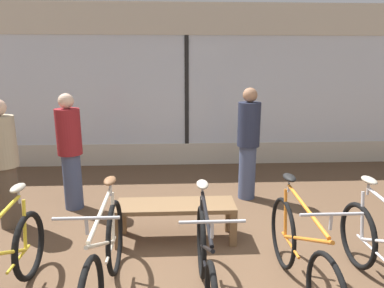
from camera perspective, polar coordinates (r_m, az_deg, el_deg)
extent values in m
plane|color=brown|center=(3.52, 1.67, -22.90)|extent=(24.00, 24.00, 0.00)
cube|color=beige|center=(7.16, -0.86, -1.60)|extent=(12.00, 0.08, 0.45)
cube|color=silver|center=(6.94, -0.90, 8.82)|extent=(12.00, 0.04, 2.15)
cube|color=beige|center=(6.97, -0.94, 20.17)|extent=(12.00, 0.08, 0.60)
cube|color=black|center=(6.91, -0.89, 8.81)|extent=(0.08, 0.02, 2.15)
torus|color=black|center=(3.85, -25.51, -15.02)|extent=(0.06, 0.67, 0.67)
cylinder|color=gold|center=(3.71, -26.12, -12.02)|extent=(0.03, 0.11, 0.49)
cylinder|color=gold|center=(3.67, -26.90, -16.65)|extent=(0.03, 0.46, 0.03)
cylinder|color=#B2B2B7|center=(3.56, -26.89, -7.76)|extent=(0.02, 0.02, 0.14)
ellipsoid|color=#B2A893|center=(3.54, -27.02, -6.54)|extent=(0.11, 0.22, 0.06)
torus|color=black|center=(3.65, -12.73, -14.93)|extent=(0.05, 0.74, 0.74)
cylinder|color=beige|center=(3.06, -14.74, -15.81)|extent=(0.03, 0.95, 0.51)
cylinder|color=beige|center=(3.51, -13.04, -11.77)|extent=(0.03, 0.11, 0.49)
cylinder|color=beige|center=(2.96, -14.95, -10.88)|extent=(0.03, 0.88, 0.10)
cylinder|color=beige|center=(3.45, -13.39, -16.73)|extent=(0.03, 0.46, 0.03)
cylinder|color=#B2B2B7|center=(3.35, -13.44, -7.26)|extent=(0.02, 0.02, 0.14)
ellipsoid|color=brown|center=(3.32, -13.52, -5.96)|extent=(0.11, 0.22, 0.06)
cylinder|color=#B2B2B7|center=(2.54, -17.15, -12.96)|extent=(0.02, 0.02, 0.12)
cylinder|color=#ADADB2|center=(2.51, -17.24, -11.74)|extent=(0.46, 0.02, 0.02)
torus|color=black|center=(3.53, 1.57, -15.93)|extent=(0.05, 0.71, 0.71)
cylinder|color=black|center=(2.95, 2.42, -16.94)|extent=(0.03, 0.92, 0.51)
cylinder|color=black|center=(3.38, 1.65, -12.72)|extent=(0.03, 0.11, 0.49)
cylinder|color=black|center=(2.85, 2.42, -11.85)|extent=(0.03, 0.85, 0.10)
cylinder|color=black|center=(3.34, 1.87, -17.79)|extent=(0.03, 0.44, 0.03)
cylinder|color=#B2B2B7|center=(3.22, 1.74, -8.08)|extent=(0.02, 0.02, 0.14)
ellipsoid|color=#B2A893|center=(3.19, 1.75, -6.74)|extent=(0.11, 0.22, 0.06)
cylinder|color=#B2B2B7|center=(2.43, 3.37, -14.08)|extent=(0.02, 0.02, 0.12)
cylinder|color=#ADADB2|center=(2.40, 3.39, -12.81)|extent=(0.46, 0.02, 0.02)
torus|color=black|center=(3.78, 14.90, -14.08)|extent=(0.04, 0.73, 0.73)
cylinder|color=orange|center=(3.20, 18.28, -14.81)|extent=(0.03, 0.99, 0.51)
cylinder|color=orange|center=(3.65, 15.32, -11.01)|extent=(0.03, 0.11, 0.49)
cylinder|color=orange|center=(3.11, 18.46, -10.08)|extent=(0.03, 0.92, 0.10)
cylinder|color=orange|center=(3.59, 16.07, -15.79)|extent=(0.03, 0.48, 0.03)
cylinder|color=#B2B2B7|center=(3.50, 15.83, -6.64)|extent=(0.02, 0.02, 0.14)
ellipsoid|color=black|center=(3.47, 15.92, -5.40)|extent=(0.11, 0.22, 0.06)
cylinder|color=#B2B2B7|center=(2.69, 22.13, -11.96)|extent=(0.02, 0.02, 0.12)
cylinder|color=#ADADB2|center=(2.67, 22.25, -10.79)|extent=(0.46, 0.02, 0.02)
torus|color=black|center=(4.05, 25.88, -13.52)|extent=(0.05, 0.68, 0.68)
cylinder|color=#BCBCC1|center=(3.92, 26.52, -10.62)|extent=(0.03, 0.11, 0.49)
cylinder|color=#BCBCC1|center=(3.86, 27.62, -15.04)|extent=(0.03, 0.49, 0.03)
cylinder|color=#B2B2B7|center=(3.78, 27.30, -6.53)|extent=(0.02, 0.02, 0.14)
ellipsoid|color=#B2A893|center=(3.75, 27.43, -5.38)|extent=(0.11, 0.22, 0.06)
cube|color=brown|center=(4.11, -2.71, -10.22)|extent=(1.40, 0.44, 0.05)
cube|color=brown|center=(4.10, -12.21, -14.13)|extent=(0.08, 0.08, 0.41)
cube|color=brown|center=(4.10, 6.87, -13.92)|extent=(0.08, 0.08, 0.41)
cube|color=brown|center=(4.42, -11.46, -11.99)|extent=(0.08, 0.08, 0.41)
cube|color=brown|center=(4.42, 6.08, -11.79)|extent=(0.08, 0.08, 0.41)
cylinder|color=brown|center=(5.02, -28.22, -7.75)|extent=(0.35, 0.35, 0.81)
cylinder|color=tan|center=(4.83, -29.17, 0.33)|extent=(0.46, 0.46, 0.64)
cylinder|color=#424C6B|center=(5.27, -19.26, -5.88)|extent=(0.30, 0.30, 0.82)
cylinder|color=maroon|center=(5.08, -19.90, 1.94)|extent=(0.39, 0.39, 0.65)
sphere|color=beige|center=(5.02, -20.29, 6.73)|extent=(0.21, 0.21, 0.21)
cylinder|color=#424C6B|center=(5.41, 9.16, -4.65)|extent=(0.34, 0.34, 0.84)
cylinder|color=#23283D|center=(5.22, 9.47, 3.23)|extent=(0.45, 0.45, 0.67)
sphere|color=#9E7051|center=(5.17, 9.66, 8.06)|extent=(0.22, 0.22, 0.22)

